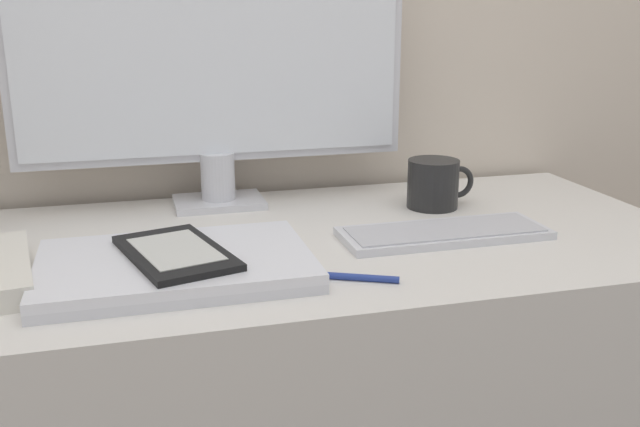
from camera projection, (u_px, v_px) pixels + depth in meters
name	position (u px, v px, depth m)	size (l,w,h in m)	color
monitor	(213.00, 68.00, 1.18)	(0.66, 0.11, 0.43)	silver
keyboard	(444.00, 233.00, 1.07)	(0.31, 0.12, 0.01)	silver
laptop	(176.00, 265.00, 0.92)	(0.35, 0.23, 0.03)	silver
ereader	(176.00, 253.00, 0.92)	(0.16, 0.22, 0.01)	black
coffee_mug	(434.00, 184.00, 1.23)	(0.12, 0.09, 0.08)	black
pen	(342.00, 276.00, 0.91)	(0.14, 0.07, 0.01)	navy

